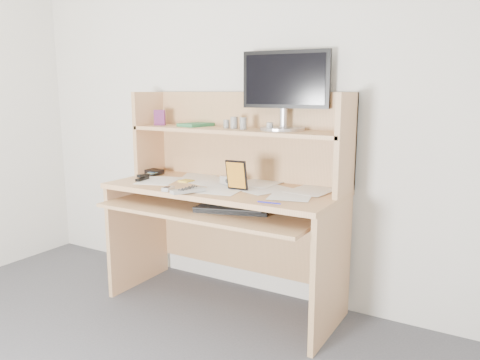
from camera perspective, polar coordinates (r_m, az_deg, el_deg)
The scene contains 19 objects.
back_wall at distance 2.98m, azimuth 1.21°, elevation 9.73°, with size 3.60×0.04×2.50m, color silver.
desk at distance 2.84m, azimuth -1.19°, elevation -1.61°, with size 1.40×0.70×1.30m.
paper_clutter at distance 2.77m, azimuth -2.07°, elevation -0.74°, with size 1.32×0.54×0.01m, color white.
keyboard at distance 2.59m, azimuth -0.93°, elevation -3.58°, with size 0.44×0.26×0.03m.
tv_remote at distance 2.59m, azimuth -6.36°, elevation -1.29°, with size 0.05×0.20×0.02m, color #979692.
flip_phone at distance 2.67m, azimuth -8.75°, elevation -0.97°, with size 0.04×0.08×0.02m, color silver.
stapler at distance 3.01m, azimuth -11.84°, elevation 0.40°, with size 0.03×0.11×0.04m, color black.
wallet at distance 3.21m, azimuth -10.45°, elevation 1.02°, with size 0.11×0.09×0.03m, color black.
sticky_note_pad at distance 2.93m, azimuth -6.58°, elevation -0.11°, with size 0.07×0.07×0.01m, color #FBE742.
digital_camera at distance 2.80m, azimuth -1.72°, elevation -0.03°, with size 0.08×0.03×0.05m, color silver.
game_case at distance 2.62m, azimuth -0.41°, elevation 0.60°, with size 0.12×0.01×0.17m, color black.
blue_pen at distance 2.33m, azimuth 3.56°, elevation -2.78°, with size 0.01×0.01×0.12m, color #1616AA.
card_box at distance 3.17m, azimuth -9.77°, elevation 7.51°, with size 0.07×0.02×0.10m, color #A93016.
shelf_book at distance 3.06m, azimuth -5.42°, elevation 6.73°, with size 0.15×0.20×0.02m, color #33804B.
chip_stack_a at distance 2.88m, azimuth -1.66°, elevation 6.84°, with size 0.04×0.04×0.05m, color black.
chip_stack_b at distance 2.85m, azimuth -0.73°, elevation 7.00°, with size 0.04×0.04×0.07m, color white.
chip_stack_c at distance 2.70m, azimuth 3.65°, elevation 6.51°, with size 0.04×0.04×0.05m, color black.
chip_stack_d at distance 2.79m, azimuth 0.39°, elevation 6.91°, with size 0.04×0.04×0.07m, color white.
monitor at distance 2.77m, azimuth 5.52°, elevation 11.11°, with size 0.53×0.26×0.45m.
Camera 1 is at (1.46, -0.80, 1.31)m, focal length 35.00 mm.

